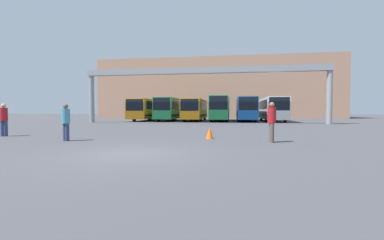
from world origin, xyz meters
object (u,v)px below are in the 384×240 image
at_px(bus_slot_3, 220,107).
at_px(bus_slot_5, 272,108).
at_px(pedestrian_near_right, 66,121).
at_px(pedestrian_mid_right, 4,119).
at_px(bus_slot_4, 246,108).
at_px(traffic_cone, 210,133).
at_px(bus_slot_0, 150,109).
at_px(bus_slot_1, 171,108).
at_px(pedestrian_mid_left, 272,121).
at_px(bus_slot_2, 195,109).

relative_size(bus_slot_3, bus_slot_5, 0.96).
bearing_deg(pedestrian_near_right, pedestrian_mid_right, 5.69).
bearing_deg(bus_slot_4, traffic_cone, -97.17).
relative_size(bus_slot_0, bus_slot_5, 1.13).
bearing_deg(pedestrian_mid_right, bus_slot_4, 46.46).
bearing_deg(bus_slot_1, pedestrian_mid_right, -99.64).
height_order(bus_slot_3, bus_slot_4, bus_slot_3).
xyz_separation_m(bus_slot_3, pedestrian_mid_left, (3.45, -24.30, -0.94)).
bearing_deg(bus_slot_2, bus_slot_3, 2.25).
distance_m(bus_slot_1, bus_slot_5, 14.26).
bearing_deg(bus_slot_1, traffic_cone, -71.79).
relative_size(bus_slot_2, pedestrian_mid_left, 5.48).
distance_m(bus_slot_4, pedestrian_mid_left, 25.31).
distance_m(pedestrian_mid_left, pedestrian_near_right, 9.72).
distance_m(bus_slot_2, pedestrian_mid_right, 24.80).
bearing_deg(bus_slot_3, pedestrian_mid_right, -115.17).
bearing_deg(traffic_cone, bus_slot_0, 114.88).
bearing_deg(bus_slot_4, pedestrian_near_right, -110.47).
bearing_deg(bus_slot_5, bus_slot_4, 167.52).
relative_size(bus_slot_5, pedestrian_mid_right, 5.81).
height_order(bus_slot_1, bus_slot_2, bus_slot_1).
xyz_separation_m(bus_slot_5, pedestrian_near_right, (-13.35, -25.44, -0.87)).
bearing_deg(pedestrian_mid_left, pedestrian_near_right, 95.51).
xyz_separation_m(bus_slot_2, pedestrian_mid_right, (-7.59, -23.60, -0.76)).
bearing_deg(pedestrian_mid_right, bus_slot_5, 39.85).
bearing_deg(pedestrian_mid_left, bus_slot_0, 29.26).
relative_size(bus_slot_1, bus_slot_5, 0.96).
height_order(bus_slot_0, bus_slot_2, bus_slot_0).
xyz_separation_m(bus_slot_3, traffic_cone, (0.51, -23.25, -1.61)).
relative_size(pedestrian_mid_left, traffic_cone, 2.97).
distance_m(bus_slot_0, pedestrian_mid_left, 28.92).
relative_size(bus_slot_3, traffic_cone, 16.74).
height_order(bus_slot_0, pedestrian_mid_right, bus_slot_0).
bearing_deg(bus_slot_2, bus_slot_0, 171.59).
relative_size(bus_slot_4, bus_slot_5, 1.15).
bearing_deg(pedestrian_near_right, bus_slot_3, -81.17).
height_order(bus_slot_0, bus_slot_5, bus_slot_5).
distance_m(bus_slot_1, pedestrian_mid_left, 26.50).
xyz_separation_m(bus_slot_1, pedestrian_mid_left, (10.58, -24.28, -0.86)).
bearing_deg(pedestrian_mid_left, traffic_cone, 70.18).
bearing_deg(bus_slot_0, bus_slot_5, -2.29).
distance_m(pedestrian_mid_right, pedestrian_near_right, 5.15).
bearing_deg(bus_slot_0, pedestrian_mid_right, -91.08).
bearing_deg(bus_slot_5, pedestrian_near_right, -117.69).
bearing_deg(pedestrian_near_right, bus_slot_1, -65.27).
relative_size(bus_slot_3, pedestrian_mid_left, 5.63).
height_order(pedestrian_mid_left, traffic_cone, pedestrian_mid_left).
bearing_deg(pedestrian_mid_right, bus_slot_1, 67.58).
bearing_deg(bus_slot_5, bus_slot_2, -178.18).
distance_m(bus_slot_0, pedestrian_near_right, 26.55).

